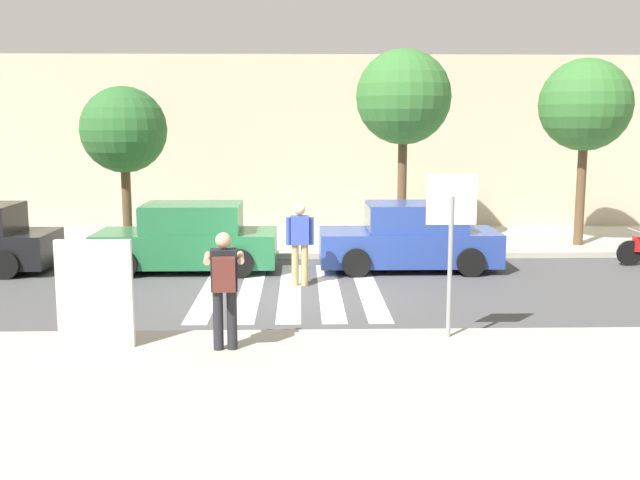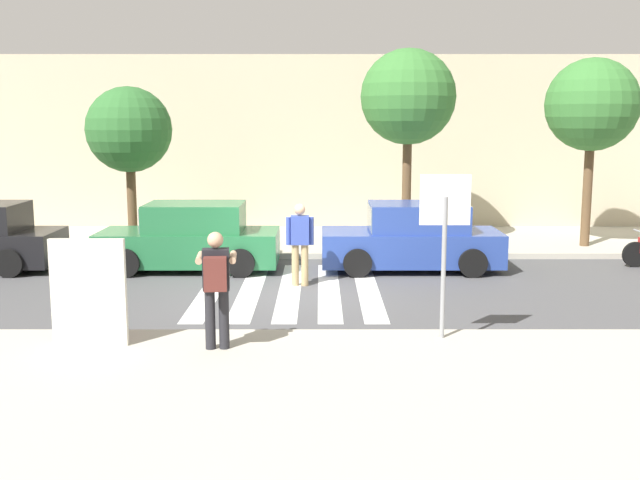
{
  "view_description": "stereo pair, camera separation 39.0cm",
  "coord_description": "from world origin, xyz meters",
  "px_view_note": "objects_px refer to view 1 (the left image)",
  "views": [
    {
      "loc": [
        0.23,
        -14.74,
        3.46
      ],
      "look_at": [
        0.6,
        -0.2,
        1.1
      ],
      "focal_mm": 42.0,
      "sensor_mm": 36.0,
      "label": 1
    },
    {
      "loc": [
        0.62,
        -14.75,
        3.46
      ],
      "look_at": [
        0.6,
        -0.2,
        1.1
      ],
      "focal_mm": 42.0,
      "sensor_mm": 36.0,
      "label": 2
    }
  ],
  "objects_px": {
    "street_tree_center": "(404,98)",
    "advertising_board": "(95,294)",
    "stop_sign": "(451,219)",
    "photographer_with_backpack": "(224,281)",
    "street_tree_west": "(124,131)",
    "street_tree_east": "(585,106)",
    "pedestrian_crossing": "(300,240)",
    "parked_car_green": "(188,239)",
    "parked_car_blue": "(410,238)"
  },
  "relations": [
    {
      "from": "photographer_with_backpack",
      "to": "street_tree_center",
      "type": "xyz_separation_m",
      "value": [
        3.79,
        9.21,
        2.83
      ]
    },
    {
      "from": "street_tree_west",
      "to": "street_tree_center",
      "type": "relative_size",
      "value": 0.81
    },
    {
      "from": "photographer_with_backpack",
      "to": "street_tree_east",
      "type": "xyz_separation_m",
      "value": [
        8.5,
        9.01,
        2.63
      ]
    },
    {
      "from": "stop_sign",
      "to": "parked_car_blue",
      "type": "relative_size",
      "value": 0.61
    },
    {
      "from": "street_tree_east",
      "to": "stop_sign",
      "type": "bearing_deg",
      "value": -121.39
    },
    {
      "from": "stop_sign",
      "to": "pedestrian_crossing",
      "type": "height_order",
      "value": "stop_sign"
    },
    {
      "from": "pedestrian_crossing",
      "to": "street_tree_center",
      "type": "relative_size",
      "value": 0.34
    },
    {
      "from": "pedestrian_crossing",
      "to": "street_tree_west",
      "type": "height_order",
      "value": "street_tree_west"
    },
    {
      "from": "street_tree_center",
      "to": "parked_car_blue",
      "type": "bearing_deg",
      "value": -93.16
    },
    {
      "from": "street_tree_center",
      "to": "pedestrian_crossing",
      "type": "bearing_deg",
      "value": -121.7
    },
    {
      "from": "pedestrian_crossing",
      "to": "parked_car_green",
      "type": "bearing_deg",
      "value": 146.44
    },
    {
      "from": "stop_sign",
      "to": "parked_car_green",
      "type": "bearing_deg",
      "value": 129.29
    },
    {
      "from": "advertising_board",
      "to": "street_tree_center",
      "type": "bearing_deg",
      "value": 57.74
    },
    {
      "from": "stop_sign",
      "to": "street_tree_center",
      "type": "height_order",
      "value": "street_tree_center"
    },
    {
      "from": "photographer_with_backpack",
      "to": "parked_car_green",
      "type": "xyz_separation_m",
      "value": [
        -1.49,
        6.53,
        -0.44
      ]
    },
    {
      "from": "street_tree_east",
      "to": "advertising_board",
      "type": "distance_m",
      "value": 13.93
    },
    {
      "from": "street_tree_center",
      "to": "street_tree_east",
      "type": "relative_size",
      "value": 1.05
    },
    {
      "from": "parked_car_green",
      "to": "street_tree_center",
      "type": "distance_m",
      "value": 6.76
    },
    {
      "from": "pedestrian_crossing",
      "to": "street_tree_east",
      "type": "bearing_deg",
      "value": 29.41
    },
    {
      "from": "parked_car_green",
      "to": "street_tree_center",
      "type": "xyz_separation_m",
      "value": [
        5.27,
        2.68,
        3.28
      ]
    },
    {
      "from": "street_tree_east",
      "to": "advertising_board",
      "type": "relative_size",
      "value": 3.05
    },
    {
      "from": "parked_car_green",
      "to": "advertising_board",
      "type": "relative_size",
      "value": 2.56
    },
    {
      "from": "street_tree_east",
      "to": "pedestrian_crossing",
      "type": "bearing_deg",
      "value": -150.59
    },
    {
      "from": "street_tree_west",
      "to": "advertising_board",
      "type": "xyz_separation_m",
      "value": [
        1.47,
        -8.5,
        -2.23
      ]
    },
    {
      "from": "parked_car_blue",
      "to": "street_tree_center",
      "type": "bearing_deg",
      "value": 86.84
    },
    {
      "from": "photographer_with_backpack",
      "to": "advertising_board",
      "type": "height_order",
      "value": "photographer_with_backpack"
    },
    {
      "from": "stop_sign",
      "to": "street_tree_west",
      "type": "xyz_separation_m",
      "value": [
        -6.74,
        8.11,
        1.2
      ]
    },
    {
      "from": "street_tree_west",
      "to": "stop_sign",
      "type": "bearing_deg",
      "value": -50.28
    },
    {
      "from": "pedestrian_crossing",
      "to": "advertising_board",
      "type": "distance_m",
      "value": 5.51
    },
    {
      "from": "stop_sign",
      "to": "photographer_with_backpack",
      "type": "bearing_deg",
      "value": -170.01
    },
    {
      "from": "street_tree_east",
      "to": "advertising_board",
      "type": "bearing_deg",
      "value": -139.74
    },
    {
      "from": "photographer_with_backpack",
      "to": "parked_car_blue",
      "type": "distance_m",
      "value": 7.48
    },
    {
      "from": "stop_sign",
      "to": "street_tree_east",
      "type": "relative_size",
      "value": 0.51
    },
    {
      "from": "street_tree_west",
      "to": "street_tree_east",
      "type": "height_order",
      "value": "street_tree_east"
    },
    {
      "from": "street_tree_center",
      "to": "photographer_with_backpack",
      "type": "bearing_deg",
      "value": -112.34
    },
    {
      "from": "street_tree_west",
      "to": "advertising_board",
      "type": "relative_size",
      "value": 2.59
    },
    {
      "from": "street_tree_center",
      "to": "advertising_board",
      "type": "distance_m",
      "value": 11.09
    },
    {
      "from": "parked_car_blue",
      "to": "street_tree_east",
      "type": "xyz_separation_m",
      "value": [
        4.87,
        2.48,
        3.07
      ]
    },
    {
      "from": "stop_sign",
      "to": "parked_car_blue",
      "type": "xyz_separation_m",
      "value": [
        0.27,
        5.93,
        -1.24
      ]
    },
    {
      "from": "street_tree_west",
      "to": "street_tree_center",
      "type": "height_order",
      "value": "street_tree_center"
    },
    {
      "from": "street_tree_center",
      "to": "street_tree_east",
      "type": "distance_m",
      "value": 4.73
    },
    {
      "from": "stop_sign",
      "to": "advertising_board",
      "type": "bearing_deg",
      "value": -175.7
    },
    {
      "from": "photographer_with_backpack",
      "to": "street_tree_east",
      "type": "bearing_deg",
      "value": 46.66
    },
    {
      "from": "advertising_board",
      "to": "pedestrian_crossing",
      "type": "bearing_deg",
      "value": 57.21
    },
    {
      "from": "photographer_with_backpack",
      "to": "parked_car_green",
      "type": "relative_size",
      "value": 0.42
    },
    {
      "from": "stop_sign",
      "to": "pedestrian_crossing",
      "type": "bearing_deg",
      "value": 118.41
    },
    {
      "from": "street_tree_center",
      "to": "street_tree_west",
      "type": "bearing_deg",
      "value": -175.94
    },
    {
      "from": "street_tree_center",
      "to": "advertising_board",
      "type": "bearing_deg",
      "value": -122.26
    },
    {
      "from": "street_tree_west",
      "to": "street_tree_east",
      "type": "xyz_separation_m",
      "value": [
        11.87,
        0.31,
        0.63
      ]
    },
    {
      "from": "photographer_with_backpack",
      "to": "parked_car_green",
      "type": "distance_m",
      "value": 6.71
    }
  ]
}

